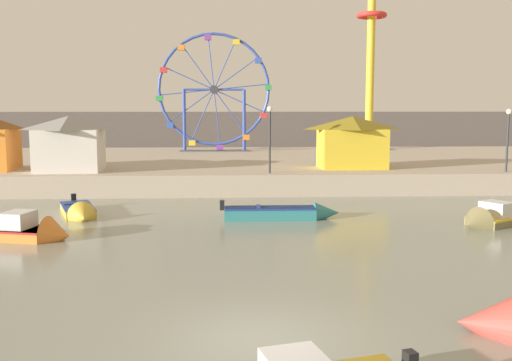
% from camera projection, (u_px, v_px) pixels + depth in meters
% --- Properties ---
extents(ground_plane, '(240.00, 240.00, 0.00)m').
position_uv_depth(ground_plane, '(258.00, 339.00, 12.77)').
color(ground_plane, gray).
extents(quay_promenade, '(110.00, 22.48, 1.26)m').
position_uv_depth(quay_promenade, '(237.00, 166.00, 43.62)').
color(quay_promenade, tan).
rests_on(quay_promenade, ground_plane).
extents(distant_town_skyline, '(140.00, 3.00, 4.40)m').
position_uv_depth(distant_town_skyline, '(233.00, 130.00, 70.27)').
color(distant_town_skyline, '#564C47').
rests_on(distant_town_skyline, ground_plane).
extents(motorboat_olive_wood, '(4.16, 3.31, 1.51)m').
position_uv_depth(motorboat_olive_wood, '(490.00, 219.00, 24.92)').
color(motorboat_olive_wood, olive).
rests_on(motorboat_olive_wood, ground_plane).
extents(motorboat_teal_painted, '(5.40, 1.05, 1.09)m').
position_uv_depth(motorboat_teal_painted, '(286.00, 213.00, 26.36)').
color(motorboat_teal_painted, teal).
rests_on(motorboat_teal_painted, ground_plane).
extents(motorboat_mustard_yellow, '(2.65, 4.31, 1.27)m').
position_uv_depth(motorboat_mustard_yellow, '(80.00, 212.00, 26.97)').
color(motorboat_mustard_yellow, gold).
rests_on(motorboat_mustard_yellow, ground_plane).
extents(motorboat_orange_hull, '(4.44, 2.43, 1.56)m').
position_uv_depth(motorboat_orange_hull, '(28.00, 231.00, 22.35)').
color(motorboat_orange_hull, orange).
rests_on(motorboat_orange_hull, ground_plane).
extents(ferris_wheel_blue_frame, '(9.70, 1.20, 9.91)m').
position_uv_depth(ferris_wheel_blue_frame, '(214.00, 92.00, 49.17)').
color(ferris_wheel_blue_frame, '#334CA8').
rests_on(ferris_wheel_blue_frame, quay_promenade).
extents(drop_tower_yellow_tower, '(2.80, 2.80, 15.03)m').
position_uv_depth(drop_tower_yellow_tower, '(370.00, 62.00, 51.18)').
color(drop_tower_yellow_tower, gold).
rests_on(drop_tower_yellow_tower, quay_promenade).
extents(carnival_booth_white_ticket, '(4.23, 3.81, 3.24)m').
position_uv_depth(carnival_booth_white_ticket, '(69.00, 142.00, 34.42)').
color(carnival_booth_white_ticket, silver).
rests_on(carnival_booth_white_ticket, quay_promenade).
extents(carnival_booth_yellow_awning, '(4.46, 2.99, 3.19)m').
position_uv_depth(carnival_booth_yellow_awning, '(352.00, 141.00, 35.99)').
color(carnival_booth_yellow_awning, yellow).
rests_on(carnival_booth_yellow_awning, quay_promenade).
extents(promenade_lamp_near, '(0.32, 0.32, 3.65)m').
position_uv_depth(promenade_lamp_near, '(508.00, 130.00, 33.87)').
color(promenade_lamp_near, '#2D2D33').
rests_on(promenade_lamp_near, quay_promenade).
extents(promenade_lamp_far, '(0.32, 0.32, 3.80)m').
position_uv_depth(promenade_lamp_far, '(270.00, 129.00, 33.08)').
color(promenade_lamp_far, '#2D2D33').
rests_on(promenade_lamp_far, quay_promenade).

